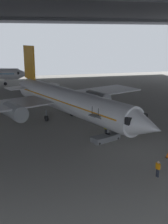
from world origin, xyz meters
name	(u,v)px	position (x,y,z in m)	size (l,w,h in m)	color
ground_plane	(68,122)	(0.00, 0.00, 0.00)	(110.00, 110.00, 0.00)	gray
hangar_structure	(52,9)	(-0.13, 13.81, 17.83)	(121.00, 99.00, 18.49)	#4C4F54
airplane_main	(66,100)	(-0.19, 0.19, 3.42)	(34.29, 34.34, 11.27)	white
boarding_stairs	(105,135)	(3.10, -9.24, 0.73)	(4.38, 2.89, 4.62)	slate
crew_worker_near_nose	(158,168)	(4.97, -19.54, 0.92)	(0.36, 0.50, 1.62)	#232838
crew_worker_by_stairs	(106,128)	(3.89, -7.13, 0.93)	(0.48, 0.38, 1.63)	#232838
traffic_cone_orange	(167,155)	(8.12, -15.83, 0.29)	(0.36, 0.36, 0.60)	black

